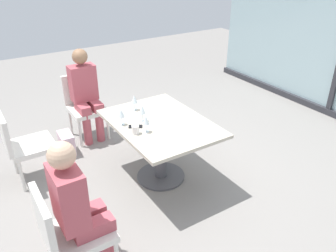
{
  "coord_description": "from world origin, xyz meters",
  "views": [
    {
      "loc": [
        2.86,
        -1.72,
        2.43
      ],
      "look_at": [
        0.0,
        0.1,
        0.65
      ],
      "focal_mm": 36.88,
      "sensor_mm": 36.0,
      "label": 1
    }
  ],
  "objects": [
    {
      "name": "wine_glass_2",
      "position": [
        -0.12,
        -0.15,
        0.86
      ],
      "size": [
        0.07,
        0.07,
        0.18
      ],
      "color": "silver",
      "rests_on": "dining_table_main"
    },
    {
      "name": "person_front_right",
      "position": [
        0.79,
        -1.2,
        0.7
      ],
      "size": [
        0.34,
        0.39,
        1.26
      ],
      "color": "#B24C56",
      "rests_on": "ground_plane"
    },
    {
      "name": "ground_plane",
      "position": [
        0.0,
        0.0,
        0.0
      ],
      "size": [
        12.0,
        12.0,
        0.0
      ],
      "primitive_type": "plane",
      "color": "gray"
    },
    {
      "name": "handbag_0",
      "position": [
        -1.12,
        -0.76,
        0.14
      ],
      "size": [
        0.31,
        0.18,
        0.28
      ],
      "primitive_type": "cube",
      "rotation": [
        0.0,
        0.0,
        -0.06
      ],
      "color": "beige",
      "rests_on": "ground_plane"
    },
    {
      "name": "coffee_cup",
      "position": [
        0.09,
        -0.35,
        0.78
      ],
      "size": [
        0.08,
        0.08,
        0.09
      ],
      "primitive_type": "cylinder",
      "color": "white",
      "rests_on": "dining_table_main"
    },
    {
      "name": "wine_glass_3",
      "position": [
        -0.42,
        -0.09,
        0.86
      ],
      "size": [
        0.07,
        0.07,
        0.18
      ],
      "color": "silver",
      "rests_on": "dining_table_main"
    },
    {
      "name": "chair_side_end",
      "position": [
        -1.46,
        -0.35,
        0.5
      ],
      "size": [
        0.5,
        0.46,
        0.87
      ],
      "color": "silver",
      "rests_on": "ground_plane"
    },
    {
      "name": "wine_glass_0",
      "position": [
        -0.16,
        -0.38,
        0.86
      ],
      "size": [
        0.07,
        0.07,
        0.18
      ],
      "color": "silver",
      "rests_on": "dining_table_main"
    },
    {
      "name": "wine_glass_1",
      "position": [
        0.12,
        -0.24,
        0.86
      ],
      "size": [
        0.07,
        0.07,
        0.18
      ],
      "color": "silver",
      "rests_on": "dining_table_main"
    },
    {
      "name": "chair_front_right",
      "position": [
        0.79,
        -1.31,
        0.5
      ],
      "size": [
        0.46,
        0.5,
        0.87
      ],
      "color": "silver",
      "rests_on": "ground_plane"
    },
    {
      "name": "chair_front_left",
      "position": [
        -0.79,
        -1.31,
        0.5
      ],
      "size": [
        0.46,
        0.5,
        0.87
      ],
      "color": "silver",
      "rests_on": "ground_plane"
    },
    {
      "name": "person_side_end",
      "position": [
        -1.35,
        -0.35,
        0.7
      ],
      "size": [
        0.39,
        0.34,
        1.26
      ],
      "color": "#B24C56",
      "rests_on": "ground_plane"
    },
    {
      "name": "dining_table_main",
      "position": [
        0.0,
        0.0,
        0.56
      ],
      "size": [
        1.3,
        0.95,
        0.73
      ],
      "color": "#BCB29E",
      "rests_on": "ground_plane"
    },
    {
      "name": "cell_phone_on_table",
      "position": [
        -0.04,
        -0.28,
        0.73
      ],
      "size": [
        0.13,
        0.16,
        0.01
      ],
      "primitive_type": "cube",
      "rotation": [
        0.0,
        0.0,
        -0.53
      ],
      "color": "black",
      "rests_on": "dining_table_main"
    }
  ]
}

